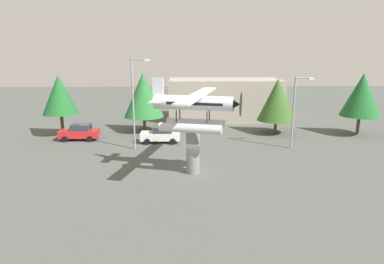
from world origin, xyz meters
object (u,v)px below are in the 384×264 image
tree_west (59,95)px  tree_center_back (277,100)px  tree_east (143,95)px  streetlight_primary (135,98)px  display_pedestal (193,152)px  car_mid_white (161,134)px  storefront_building (224,99)px  car_near_red (80,132)px  streetlight_secondary (296,107)px  tree_far_east (362,95)px  floatplane_monument (195,109)px

tree_west → tree_center_back: bearing=1.1°
tree_east → streetlight_primary: bearing=-89.5°
tree_west → tree_east: size_ratio=0.98×
display_pedestal → tree_center_back: bearing=52.1°
car_mid_white → storefront_building: size_ratio=0.27×
car_near_red → streetlight_primary: (6.77, -3.75, 4.22)m
tree_east → tree_center_back: 15.86m
streetlight_secondary → tree_east: bearing=154.1°
car_mid_white → tree_west: (-11.65, 3.34, 3.90)m
tree_west → tree_far_east: size_ratio=0.97×
display_pedestal → tree_center_back: tree_center_back is taller
floatplane_monument → car_near_red: 16.89m
car_near_red → car_mid_white: same height
streetlight_secondary → tree_center_back: streetlight_secondary is taller
floatplane_monument → car_mid_white: (-3.30, 9.37, -4.33)m
streetlight_secondary → tree_center_back: bearing=90.6°
car_near_red → tree_east: tree_east is taller
streetlight_secondary → tree_east: 17.64m
storefront_building → tree_center_back: 10.28m
streetlight_secondary → streetlight_primary: bearing=179.6°
floatplane_monument → car_near_red: size_ratio=2.46×
streetlight_secondary → storefront_building: (-5.19, 15.23, -1.31)m
tree_west → tree_east: bearing=11.0°
streetlight_secondary → storefront_building: streetlight_secondary is taller
car_near_red → streetlight_primary: 8.82m
floatplane_monument → tree_far_east: (19.57, 12.12, -0.49)m
floatplane_monument → streetlight_secondary: floatplane_monument is taller
tree_far_east → floatplane_monument: bearing=-148.2°
tree_east → tree_west: bearing=-169.0°
car_mid_white → tree_west: tree_west is taller
display_pedestal → floatplane_monument: 3.44m
streetlight_primary → car_mid_white: bearing=47.1°
streetlight_primary → tree_far_east: size_ratio=1.24×
tree_far_east → tree_east: bearing=174.6°
storefront_building → tree_east: bearing=-144.8°
streetlight_secondary → tree_west: (-25.17, 5.90, 0.58)m
car_mid_white → tree_center_back: 14.34m
streetlight_primary → tree_far_east: (25.16, 5.21, -0.38)m
floatplane_monument → car_near_red: bearing=153.9°
floatplane_monument → display_pedestal: bearing=180.0°
display_pedestal → tree_west: bearing=139.5°
display_pedestal → tree_far_east: bearing=31.5°
streetlight_primary → tree_center_back: streetlight_primary is taller
display_pedestal → streetlight_secondary: streetlight_secondary is taller
display_pedestal → storefront_building: (5.14, 22.00, 1.11)m
streetlight_secondary → tree_west: streetlight_secondary is taller
tree_west → tree_far_east: bearing=-1.0°
display_pedestal → tree_east: tree_east is taller
streetlight_secondary → tree_far_east: 10.78m
streetlight_primary → tree_far_east: bearing=11.7°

